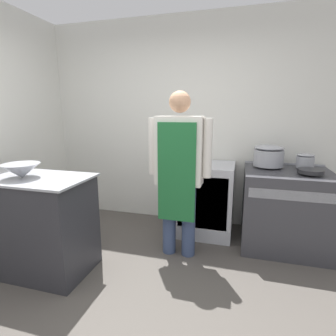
{
  "coord_description": "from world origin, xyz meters",
  "views": [
    {
      "loc": [
        0.8,
        -1.42,
        1.51
      ],
      "look_at": [
        0.09,
        1.12,
        0.94
      ],
      "focal_mm": 28.0,
      "sensor_mm": 36.0,
      "label": 1
    }
  ],
  "objects_px": {
    "sauce_pot": "(305,161)",
    "saute_pan": "(311,171)",
    "person_cook": "(179,166)",
    "fridge_unit": "(205,199)",
    "mixing_bowl": "(21,171)",
    "stock_pot": "(269,155)",
    "stove": "(285,209)"
  },
  "relations": [
    {
      "from": "sauce_pot",
      "to": "saute_pan",
      "type": "bearing_deg",
      "value": -90.0
    },
    {
      "from": "sauce_pot",
      "to": "person_cook",
      "type": "bearing_deg",
      "value": -153.77
    },
    {
      "from": "fridge_unit",
      "to": "saute_pan",
      "type": "height_order",
      "value": "saute_pan"
    },
    {
      "from": "mixing_bowl",
      "to": "stock_pot",
      "type": "distance_m",
      "value": 2.55
    },
    {
      "from": "person_cook",
      "to": "stock_pot",
      "type": "height_order",
      "value": "person_cook"
    },
    {
      "from": "fridge_unit",
      "to": "stove",
      "type": "bearing_deg",
      "value": -6.82
    },
    {
      "from": "fridge_unit",
      "to": "saute_pan",
      "type": "relative_size",
      "value": 3.56
    },
    {
      "from": "person_cook",
      "to": "sauce_pot",
      "type": "bearing_deg",
      "value": 26.23
    },
    {
      "from": "person_cook",
      "to": "mixing_bowl",
      "type": "xyz_separation_m",
      "value": [
        -1.29,
        -0.67,
        0.02
      ]
    },
    {
      "from": "person_cook",
      "to": "fridge_unit",
      "type": "bearing_deg",
      "value": 71.52
    },
    {
      "from": "mixing_bowl",
      "to": "person_cook",
      "type": "bearing_deg",
      "value": 27.55
    },
    {
      "from": "sauce_pot",
      "to": "fridge_unit",
      "type": "bearing_deg",
      "value": -178.42
    },
    {
      "from": "fridge_unit",
      "to": "saute_pan",
      "type": "bearing_deg",
      "value": -12.67
    },
    {
      "from": "person_cook",
      "to": "saute_pan",
      "type": "relative_size",
      "value": 6.87
    },
    {
      "from": "stove",
      "to": "saute_pan",
      "type": "xyz_separation_m",
      "value": [
        0.18,
        -0.14,
        0.48
      ]
    },
    {
      "from": "person_cook",
      "to": "mixing_bowl",
      "type": "relative_size",
      "value": 5.25
    },
    {
      "from": "mixing_bowl",
      "to": "saute_pan",
      "type": "bearing_deg",
      "value": 21.85
    },
    {
      "from": "stove",
      "to": "stock_pot",
      "type": "relative_size",
      "value": 2.74
    },
    {
      "from": "stock_pot",
      "to": "sauce_pot",
      "type": "relative_size",
      "value": 1.78
    },
    {
      "from": "person_cook",
      "to": "stock_pot",
      "type": "distance_m",
      "value": 1.1
    },
    {
      "from": "saute_pan",
      "to": "stove",
      "type": "bearing_deg",
      "value": 143.13
    },
    {
      "from": "fridge_unit",
      "to": "person_cook",
      "type": "bearing_deg",
      "value": -108.48
    },
    {
      "from": "fridge_unit",
      "to": "sauce_pot",
      "type": "bearing_deg",
      "value": 1.58
    },
    {
      "from": "mixing_bowl",
      "to": "stock_pot",
      "type": "bearing_deg",
      "value": 30.8
    },
    {
      "from": "stove",
      "to": "stock_pot",
      "type": "bearing_deg",
      "value": 145.85
    },
    {
      "from": "person_cook",
      "to": "saute_pan",
      "type": "bearing_deg",
      "value": 15.63
    },
    {
      "from": "stove",
      "to": "mixing_bowl",
      "type": "distance_m",
      "value": 2.72
    },
    {
      "from": "fridge_unit",
      "to": "mixing_bowl",
      "type": "bearing_deg",
      "value": -139.46
    },
    {
      "from": "saute_pan",
      "to": "fridge_unit",
      "type": "bearing_deg",
      "value": 167.33
    },
    {
      "from": "stock_pot",
      "to": "mixing_bowl",
      "type": "bearing_deg",
      "value": -149.2
    },
    {
      "from": "person_cook",
      "to": "stock_pot",
      "type": "xyz_separation_m",
      "value": [
        0.9,
        0.63,
        0.04
      ]
    },
    {
      "from": "stove",
      "to": "saute_pan",
      "type": "distance_m",
      "value": 0.53
    }
  ]
}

